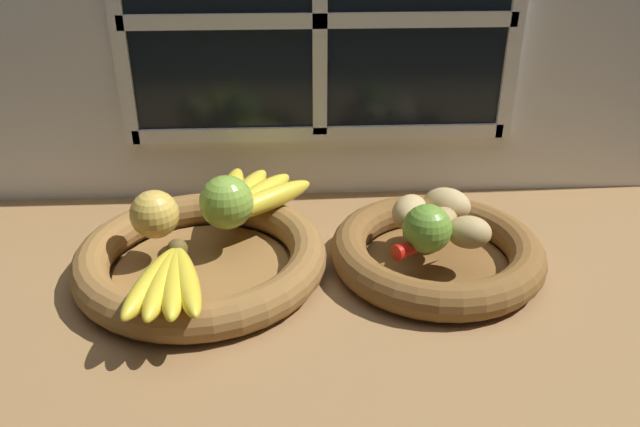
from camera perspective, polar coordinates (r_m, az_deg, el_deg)
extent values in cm
cube|color=olive|center=(92.34, 0.86, -6.67)|extent=(140.00, 90.00, 3.00)
cube|color=silver|center=(108.81, -0.09, 15.36)|extent=(140.00, 3.00, 55.00)
cube|color=black|center=(106.27, -0.03, 16.99)|extent=(64.00, 0.80, 38.00)
cube|color=white|center=(105.68, -0.02, 16.93)|extent=(2.40, 1.20, 38.00)
cube|color=white|center=(105.68, -0.02, 16.93)|extent=(64.00, 1.20, 2.40)
cube|color=white|center=(108.87, -17.80, 16.01)|extent=(2.40, 1.20, 40.40)
cube|color=white|center=(111.95, 17.29, 16.36)|extent=(2.40, 1.20, 40.40)
cube|color=white|center=(110.73, -0.01, 7.22)|extent=(64.00, 1.20, 2.40)
cylinder|color=brown|center=(94.17, -10.49, -4.99)|extent=(25.30, 25.30, 1.00)
torus|color=brown|center=(93.05, -10.60, -3.88)|extent=(36.12, 36.12, 5.28)
cylinder|color=brown|center=(95.63, 10.32, -4.43)|extent=(21.19, 21.19, 1.00)
torus|color=brown|center=(94.53, 10.43, -3.33)|extent=(31.11, 31.11, 5.28)
sphere|color=#7AA338|center=(93.22, -8.40, 1.01)|extent=(7.94, 7.94, 7.94)
sphere|color=gold|center=(92.93, -14.63, -0.06)|extent=(6.95, 6.95, 6.95)
ellipsoid|color=gold|center=(81.28, -14.82, -5.92)|extent=(6.88, 16.26, 3.11)
ellipsoid|color=gold|center=(80.83, -13.91, -6.00)|extent=(4.26, 16.17, 3.11)
ellipsoid|color=gold|center=(80.58, -12.95, -5.99)|extent=(4.67, 16.21, 3.11)
ellipsoid|color=gold|center=(80.56, -11.97, -5.88)|extent=(7.27, 16.23, 3.11)
sphere|color=brown|center=(87.38, -12.68, -3.12)|extent=(2.80, 2.80, 2.80)
ellipsoid|color=yellow|center=(98.54, -4.65, 1.27)|extent=(15.25, 13.99, 3.39)
ellipsoid|color=yellow|center=(99.95, -5.61, 1.62)|extent=(12.43, 16.30, 3.39)
ellipsoid|color=yellow|center=(100.97, -6.74, 1.84)|extent=(8.77, 17.50, 3.39)
ellipsoid|color=yellow|center=(101.54, -7.97, 1.91)|extent=(4.52, 17.52, 3.39)
sphere|color=brown|center=(93.90, -8.70, -0.37)|extent=(3.05, 3.05, 3.05)
ellipsoid|color=tan|center=(90.15, 13.22, -1.64)|extent=(7.18, 6.20, 4.57)
ellipsoid|color=tan|center=(93.86, 8.06, 0.15)|extent=(7.62, 8.57, 4.78)
ellipsoid|color=tan|center=(96.50, 11.32, 0.77)|extent=(8.96, 8.46, 5.09)
ellipsoid|color=#A38451|center=(92.24, 10.67, -0.80)|extent=(7.71, 7.68, 4.19)
sphere|color=olive|center=(87.55, 9.59, -1.36)|extent=(6.79, 6.79, 6.79)
cone|color=red|center=(89.77, 10.26, -2.29)|extent=(13.07, 8.89, 2.29)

